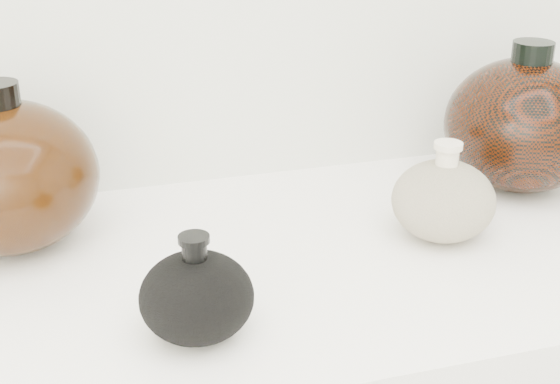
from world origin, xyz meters
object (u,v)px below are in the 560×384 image
object	(u,v)px
left_round_pot	(8,176)
right_round_pot	(523,124)
black_gourd_vase	(197,296)
cream_gourd_vase	(443,200)

from	to	relation	value
left_round_pot	right_round_pot	xyz separation A→B (m)	(0.67, -0.01, 0.00)
black_gourd_vase	left_round_pot	bearing A→B (deg)	124.45
black_gourd_vase	left_round_pot	size ratio (longest dim) A/B	0.55
cream_gourd_vase	left_round_pot	distance (m)	0.52
black_gourd_vase	cream_gourd_vase	world-z (taller)	cream_gourd_vase
cream_gourd_vase	left_round_pot	world-z (taller)	left_round_pot
black_gourd_vase	right_round_pot	size ratio (longest dim) A/B	0.47
left_round_pot	right_round_pot	size ratio (longest dim) A/B	0.86
black_gourd_vase	left_round_pot	xyz separation A→B (m)	(-0.17, 0.25, 0.05)
black_gourd_vase	right_round_pot	world-z (taller)	right_round_pot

